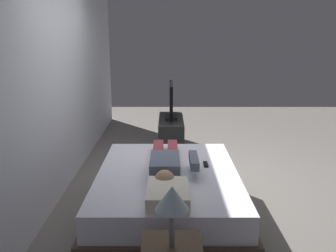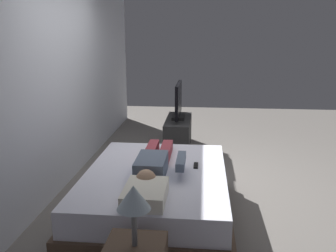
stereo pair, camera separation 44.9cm
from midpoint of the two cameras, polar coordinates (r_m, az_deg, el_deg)
The scene contains 9 objects.
ground_plane at distance 4.72m, azimuth 0.61°, elevation -9.01°, with size 10.00×10.00×0.00m, color slate.
back_wall at distance 5.00m, azimuth -18.00°, elevation 8.25°, with size 6.40×0.10×2.80m, color silver.
bed at distance 3.74m, azimuth -3.52°, elevation -11.13°, with size 1.94×1.45×0.54m.
pillow at distance 3.01m, azimuth -4.37°, elevation -10.63°, with size 0.48×0.34×0.12m, color silver.
person at distance 3.63m, azimuth -3.79°, elevation -5.81°, with size 1.26×0.46×0.18m.
remote at distance 3.79m, azimuth 2.54°, elevation -6.06°, with size 0.15×0.04×0.02m, color black.
tv_stand at distance 6.06m, azimuth -1.64°, elevation -1.17°, with size 1.10×0.40×0.50m, color #2D2D2D.
tv at distance 5.94m, azimuth -1.68°, elevation 3.81°, with size 0.88×0.20×0.59m.
lamp at distance 2.34m, azimuth -4.97°, elevation -11.46°, with size 0.22×0.22×0.42m.
Camera 1 is at (-4.34, 0.27, 1.87)m, focal length 39.00 mm.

